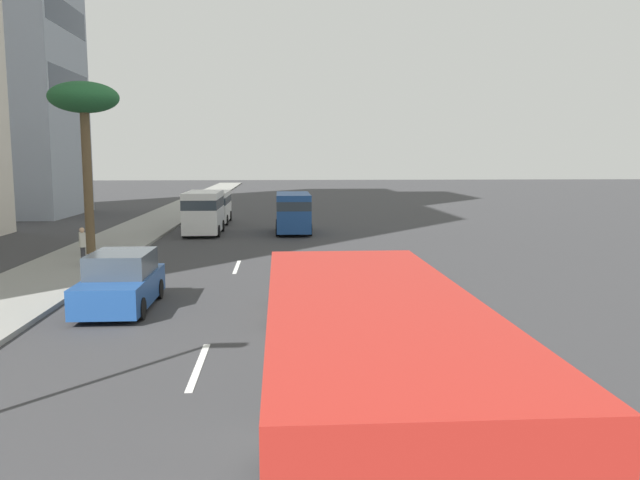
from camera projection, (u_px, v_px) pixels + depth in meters
ground_plane at (246, 242)px, 34.13m from camera, size 198.00×198.00×0.00m
sidewalk_right at (116, 242)px, 33.67m from camera, size 162.00×3.95×0.15m
lane_stripe_mid at (199, 366)px, 13.78m from camera, size 3.20×0.16×0.01m
lane_stripe_far at (237, 267)px, 26.35m from camera, size 3.20×0.16×0.01m
minibus_lead at (369, 417)px, 6.97m from camera, size 6.59×2.37×3.08m
car_second at (121, 282)px, 18.98m from camera, size 4.35×1.95×1.72m
van_third at (204, 210)px, 37.48m from camera, size 4.82×2.15×2.58m
van_fourth at (293, 210)px, 38.21m from camera, size 5.02×2.15×2.43m
van_fifth at (215, 205)px, 44.15m from camera, size 5.20×2.09×2.24m
car_sixth at (305, 288)px, 18.29m from camera, size 4.06×1.86×1.65m
pedestrian_near_lamp at (83, 245)px, 25.82m from camera, size 0.38×0.34×1.57m
palm_tree at (84, 104)px, 28.22m from camera, size 3.12×3.12×7.85m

